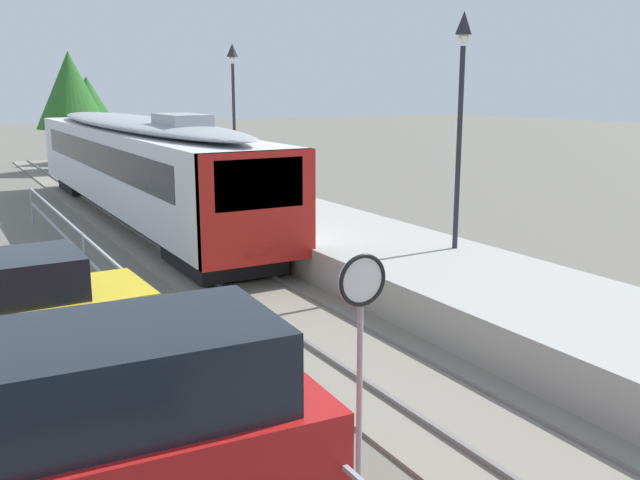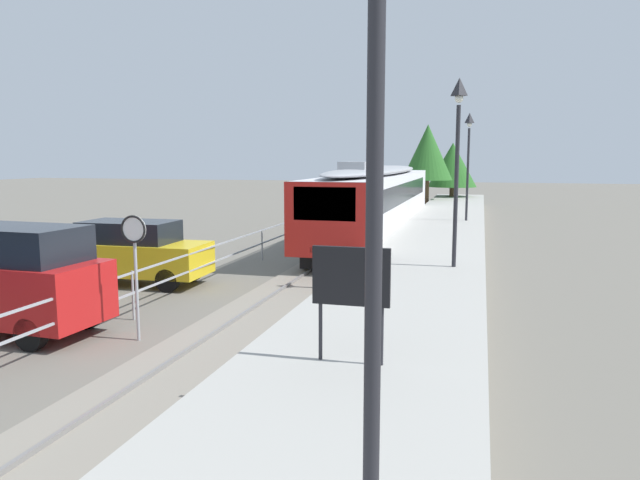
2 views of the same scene
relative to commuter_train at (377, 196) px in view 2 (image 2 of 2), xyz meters
name	(u,v)px [view 2 (image 2 of 2)]	position (x,y,z in m)	size (l,w,h in m)	color
ground_plane	(278,257)	(-3.00, -6.39, -2.15)	(160.00, 160.00, 0.00)	#6B665B
track_rails	(349,259)	(0.00, -6.39, -2.12)	(3.20, 60.00, 0.14)	gray
commuter_train	(377,196)	(0.00, 0.00, 0.00)	(2.82, 20.64, 3.74)	silver
station_platform	(432,252)	(3.25, -6.39, -1.70)	(3.90, 60.00, 0.90)	#A8A59E
platform_lamp_near_end	(376,67)	(4.31, -25.04, 2.47)	(0.34, 0.34, 5.35)	#232328
platform_lamp_mid_platform	(458,137)	(4.31, -11.74, 2.47)	(0.34, 0.34, 5.35)	#232328
platform_lamp_far_end	(469,146)	(4.31, 1.56, 2.47)	(0.34, 0.34, 5.35)	#232328
platform_notice_board	(351,280)	(3.15, -20.44, 0.04)	(1.20, 0.08, 1.80)	#232328
speed_limit_sign	(134,246)	(-2.25, -17.85, -0.03)	(0.61, 0.10, 2.81)	#9EA0A5
carpark_fence	(132,284)	(-3.30, -16.39, -1.24)	(0.06, 36.06, 1.25)	#9EA0A5
parked_van_red	(3,278)	(-5.52, -18.13, -0.86)	(4.99, 2.19, 2.51)	red
parked_suv_yellow	(135,251)	(-5.65, -12.61, -1.09)	(4.65, 2.03, 2.04)	gold
tree_behind_carpark	(452,165)	(2.63, 20.61, 1.33)	(3.97, 3.97, 5.28)	brown
tree_behind_station_far	(428,152)	(0.95, 16.61, 2.31)	(3.81, 3.81, 6.56)	brown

